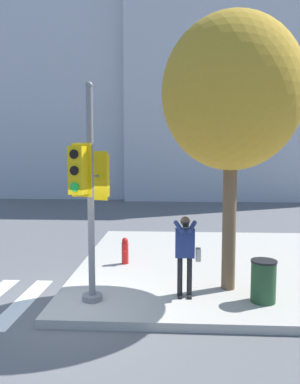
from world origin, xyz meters
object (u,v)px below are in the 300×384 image
traffic_signal_pole (90,188)px  fire_hydrant (125,251)px  person_photographer (186,249)px  trash_bin (263,281)px  street_tree (232,94)px

traffic_signal_pole → fire_hydrant: (0.36, 2.63, -1.95)m
traffic_signal_pole → person_photographer: (1.92, 0.31, -1.29)m
trash_bin → traffic_signal_pole: bearing=-178.1°
traffic_signal_pole → fire_hydrant: size_ratio=6.06×
fire_hydrant → traffic_signal_pole: bearing=-97.8°
street_tree → traffic_signal_pole: bearing=-163.6°
fire_hydrant → trash_bin: (3.13, -2.52, 0.07)m
person_photographer → trash_bin: (1.57, -0.20, -0.59)m
street_tree → trash_bin: bearing=-51.0°
traffic_signal_pole → person_photographer: 2.33m
traffic_signal_pole → trash_bin: traffic_signal_pole is taller
fire_hydrant → trash_bin: trash_bin is taller
fire_hydrant → trash_bin: bearing=-38.8°
person_photographer → street_tree: (0.97, 0.54, 3.25)m
traffic_signal_pole → street_tree: 3.59m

